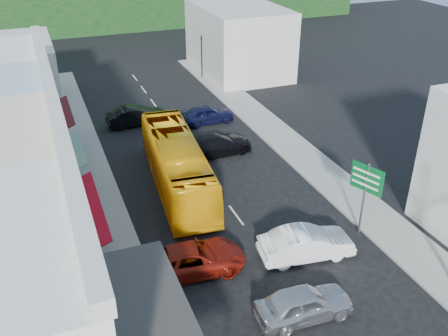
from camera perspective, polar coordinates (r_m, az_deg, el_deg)
ground at (r=26.97m, az=4.70°, el=-9.80°), size 120.00×120.00×0.00m
sidewalk_left at (r=33.37m, az=-14.67°, el=-2.39°), size 3.00×52.00×0.15m
sidewalk_right at (r=37.47m, az=8.50°, el=1.82°), size 3.00×52.00×0.15m
distant_block_left at (r=47.93m, az=-23.45°, el=9.52°), size 8.00×10.00×6.00m
distant_block_right at (r=54.69m, az=1.66°, el=14.46°), size 8.00×12.00×7.00m
bus at (r=32.16m, az=-5.41°, el=0.27°), size 3.57×11.78×3.10m
car_silver at (r=23.30m, az=9.10°, el=-15.18°), size 4.47×1.97×1.40m
car_white at (r=26.67m, az=9.36°, el=-8.74°), size 4.59×2.32×1.40m
car_red at (r=25.45m, az=-3.60°, el=-10.42°), size 4.74×2.26×1.40m
car_black_near at (r=36.62m, az=-0.97°, el=2.58°), size 4.62×2.16×1.40m
car_navy_mid at (r=41.96m, az=-1.97°, el=6.04°), size 4.47×1.99×1.40m
car_black_far at (r=42.26m, az=-10.02°, el=5.77°), size 4.47×1.99×1.40m
pedestrian_left at (r=24.79m, az=-13.60°, el=-11.66°), size 0.61×0.71×1.70m
direction_sign at (r=28.30m, az=15.67°, el=-3.49°), size 1.52×2.11×4.37m
traffic_signal at (r=52.90m, az=-2.58°, el=12.56°), size 0.78×1.07×4.49m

